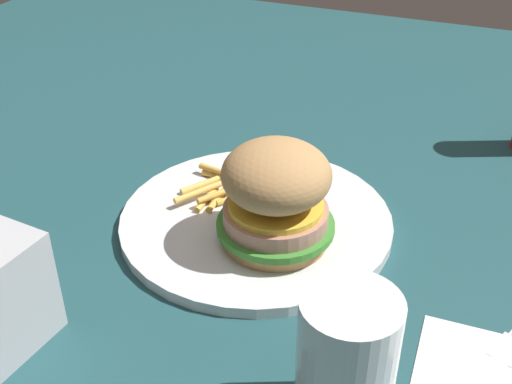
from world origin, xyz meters
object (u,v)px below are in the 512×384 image
Objects in this scene: fries_pile at (220,188)px; drink_glass at (345,371)px; napkin at (485,377)px; plate at (256,220)px; sandwich at (276,195)px; fork at (487,374)px.

drink_glass reaches higher than fries_pile.
fries_pile is at bearing 153.43° from napkin.
plate is 2.51× the size of drink_glass.
plate is at bearing -25.91° from fries_pile.
plate is at bearing 136.94° from sandwich.
plate is 2.45× the size of sandwich.
plate is 0.28m from napkin.
fries_pile is at bearing 153.69° from fork.
sandwich reaches higher than napkin.
sandwich is 0.24m from fork.
drink_glass is (0.15, -0.21, 0.04)m from plate.
drink_glass reaches higher than fork.
sandwich is at bearing 156.84° from fork.
napkin is 0.00m from fork.
plate reaches higher than fork.
napkin is 0.66× the size of fork.
sandwich is 0.71× the size of fork.
fork is at bearing 40.14° from drink_glass.
drink_glass is (0.12, -0.17, -0.02)m from sandwich.
plate is 0.26m from drink_glass.
sandwich reaches higher than drink_glass.
fries_pile is 0.31m from drink_glass.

